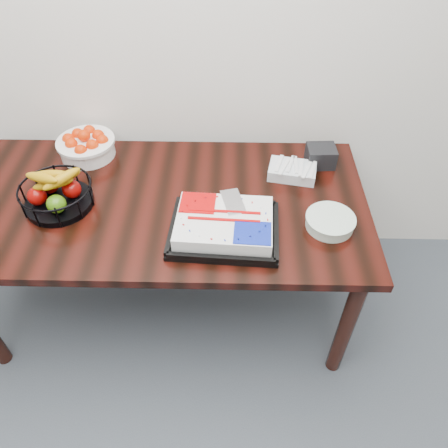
{
  "coord_description": "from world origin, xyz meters",
  "views": [
    {
      "loc": [
        0.3,
        0.58,
        2.03
      ],
      "look_at": [
        0.28,
        1.78,
        0.83
      ],
      "focal_mm": 35.0,
      "sensor_mm": 36.0,
      "label": 1
    }
  ],
  "objects_px": {
    "tangerine_bowl": "(86,142)",
    "fruit_basket": "(56,193)",
    "cake_tray": "(224,226)",
    "table": "(164,214)",
    "plate_stack": "(330,222)",
    "napkin_box": "(321,156)"
  },
  "relations": [
    {
      "from": "table",
      "to": "fruit_basket",
      "type": "xyz_separation_m",
      "value": [
        -0.43,
        -0.04,
        0.15
      ]
    },
    {
      "from": "table",
      "to": "fruit_basket",
      "type": "distance_m",
      "value": 0.46
    },
    {
      "from": "cake_tray",
      "to": "fruit_basket",
      "type": "height_order",
      "value": "fruit_basket"
    },
    {
      "from": "table",
      "to": "tangerine_bowl",
      "type": "distance_m",
      "value": 0.54
    },
    {
      "from": "cake_tray",
      "to": "plate_stack",
      "type": "relative_size",
      "value": 2.24
    },
    {
      "from": "table",
      "to": "tangerine_bowl",
      "type": "relative_size",
      "value": 6.48
    },
    {
      "from": "plate_stack",
      "to": "cake_tray",
      "type": "bearing_deg",
      "value": -173.95
    },
    {
      "from": "tangerine_bowl",
      "to": "fruit_basket",
      "type": "height_order",
      "value": "tangerine_bowl"
    },
    {
      "from": "cake_tray",
      "to": "fruit_basket",
      "type": "distance_m",
      "value": 0.73
    },
    {
      "from": "cake_tray",
      "to": "tangerine_bowl",
      "type": "xyz_separation_m",
      "value": [
        -0.68,
        0.52,
        0.04
      ]
    },
    {
      "from": "cake_tray",
      "to": "table",
      "type": "bearing_deg",
      "value": 145.15
    },
    {
      "from": "table",
      "to": "napkin_box",
      "type": "xyz_separation_m",
      "value": [
        0.72,
        0.28,
        0.13
      ]
    },
    {
      "from": "table",
      "to": "plate_stack",
      "type": "bearing_deg",
      "value": -11.77
    },
    {
      "from": "plate_stack",
      "to": "napkin_box",
      "type": "height_order",
      "value": "napkin_box"
    },
    {
      "from": "tangerine_bowl",
      "to": "napkin_box",
      "type": "bearing_deg",
      "value": -2.54
    },
    {
      "from": "fruit_basket",
      "to": "napkin_box",
      "type": "distance_m",
      "value": 1.2
    },
    {
      "from": "table",
      "to": "tangerine_bowl",
      "type": "bearing_deg",
      "value": 140.92
    },
    {
      "from": "tangerine_bowl",
      "to": "fruit_basket",
      "type": "xyz_separation_m",
      "value": [
        -0.03,
        -0.37,
        -0.01
      ]
    },
    {
      "from": "table",
      "to": "plate_stack",
      "type": "relative_size",
      "value": 8.86
    },
    {
      "from": "cake_tray",
      "to": "tangerine_bowl",
      "type": "distance_m",
      "value": 0.85
    },
    {
      "from": "cake_tray",
      "to": "plate_stack",
      "type": "bearing_deg",
      "value": 6.05
    },
    {
      "from": "table",
      "to": "napkin_box",
      "type": "bearing_deg",
      "value": 20.77
    }
  ]
}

